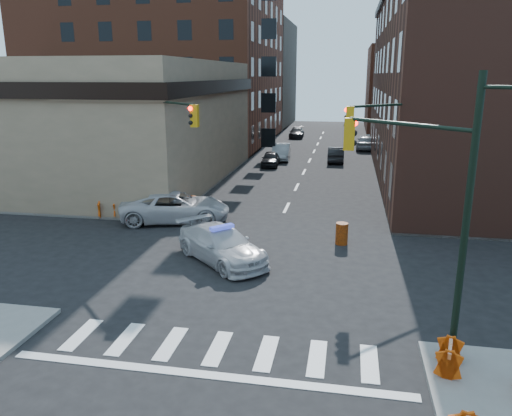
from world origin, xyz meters
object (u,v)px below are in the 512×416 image
at_px(police_car, 222,245).
at_px(parked_car_wfar, 281,152).
at_px(parked_car_wnear, 271,159).
at_px(parked_car_enear, 336,154).
at_px(barricade_nw_a, 139,200).
at_px(barrel_road, 342,234).
at_px(barrel_bank, 192,204).
at_px(pedestrian_b, 122,202).
at_px(pickup, 175,207).
at_px(pedestrian_a, 130,189).

xyz_separation_m(police_car, parked_car_wfar, (-1.09, 27.63, 0.01)).
bearing_deg(police_car, parked_car_wnear, 47.25).
xyz_separation_m(parked_car_enear, barricade_nw_a, (-11.29, -19.91, -0.07)).
relative_size(parked_car_enear, barrel_road, 4.02).
xyz_separation_m(barrel_bank, barricade_nw_a, (-3.29, -0.23, 0.16)).
xyz_separation_m(pedestrian_b, barrel_road, (12.52, -2.33, -0.42)).
bearing_deg(police_car, barricade_nw_a, 87.18).
height_order(pickup, barricade_nw_a, pickup).
xyz_separation_m(parked_car_wfar, parked_car_enear, (5.28, -0.30, -0.07)).
xyz_separation_m(parked_car_enear, pedestrian_b, (-11.53, -21.70, 0.24)).
relative_size(parked_car_wnear, parked_car_wfar, 0.81).
bearing_deg(barricade_nw_a, pedestrian_a, 130.23).
height_order(pedestrian_b, barricade_nw_a, pedestrian_b).
relative_size(parked_car_wnear, barricade_nw_a, 2.90).
xyz_separation_m(parked_car_enear, barrel_bank, (-8.00, -19.68, -0.22)).
xyz_separation_m(pickup, barricade_nw_a, (-2.99, 1.85, -0.20)).
distance_m(barrel_road, barrel_bank, 9.99).
xyz_separation_m(pedestrian_a, pedestrian_b, (0.56, -2.36, -0.20)).
height_order(parked_car_wnear, parked_car_enear, parked_car_enear).
bearing_deg(parked_car_enear, barrel_bank, 66.90).
distance_m(police_car, barrel_bank, 8.56).
height_order(pedestrian_a, barrel_bank, pedestrian_a).
bearing_deg(parked_car_enear, police_car, 80.30).
bearing_deg(parked_car_wnear, barricade_nw_a, -111.60).
height_order(pedestrian_a, barricade_nw_a, pedestrian_a).
distance_m(pickup, pedestrian_a, 4.50).
xyz_separation_m(parked_car_enear, barrel_road, (1.00, -24.03, -0.17)).
xyz_separation_m(pickup, barrel_bank, (0.30, 2.08, -0.36)).
xyz_separation_m(police_car, barricade_nw_a, (-7.10, 7.43, -0.12)).
distance_m(pedestrian_a, barrel_road, 13.91).
height_order(parked_car_wnear, barrel_road, parked_car_wnear).
bearing_deg(parked_car_enear, pedestrian_b, 61.06).
bearing_deg(parked_car_enear, pedestrian_a, 57.03).
distance_m(pedestrian_a, barrel_bank, 4.15).
xyz_separation_m(parked_car_wnear, parked_car_enear, (5.77, 3.31, 0.06)).
bearing_deg(parked_car_wfar, police_car, -91.78).
bearing_deg(parked_car_wnear, parked_car_enear, 26.61).
relative_size(parked_car_enear, pedestrian_a, 2.15).
bearing_deg(pedestrian_a, barrel_road, -2.23).
bearing_deg(pedestrian_a, pedestrian_b, -59.23).
relative_size(parked_car_wnear, barrel_road, 3.56).
bearing_deg(barrel_bank, police_car, -63.59).
height_order(police_car, parked_car_wnear, police_car).
relative_size(pedestrian_a, barricade_nw_a, 1.53).
distance_m(parked_car_enear, pedestrian_a, 22.81).
relative_size(police_car, barrel_bank, 5.41).
height_order(parked_car_wnear, pedestrian_a, pedestrian_a).
bearing_deg(barrel_road, pedestrian_b, 169.48).
xyz_separation_m(parked_car_wfar, barrel_road, (6.28, -24.32, -0.24)).
bearing_deg(barricade_nw_a, pickup, -45.80).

